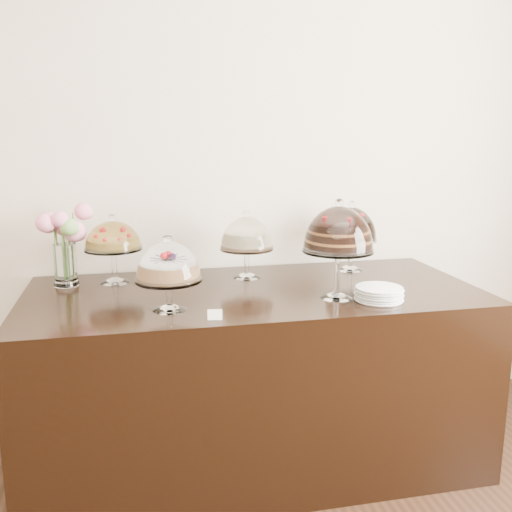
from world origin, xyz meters
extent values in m
cube|color=beige|center=(0.00, 3.00, 1.50)|extent=(5.00, 0.04, 3.00)
cube|color=black|center=(0.33, 2.45, 0.45)|extent=(2.20, 1.00, 0.90)
cone|color=white|center=(-0.09, 2.21, 0.91)|extent=(0.15, 0.15, 0.02)
cylinder|color=white|center=(-0.09, 2.21, 0.98)|extent=(0.03, 0.03, 0.10)
cylinder|color=white|center=(-0.09, 2.21, 1.04)|extent=(0.28, 0.28, 0.01)
cylinder|color=tan|center=(-0.09, 2.21, 1.07)|extent=(0.23, 0.23, 0.07)
sphere|color=red|center=(-0.03, 2.23, 1.12)|extent=(0.02, 0.02, 0.02)
sphere|color=red|center=(-0.14, 2.25, 1.12)|extent=(0.02, 0.02, 0.02)
sphere|color=red|center=(-0.11, 2.15, 1.12)|extent=(0.02, 0.02, 0.02)
sphere|color=white|center=(-0.09, 2.21, 1.22)|extent=(0.04, 0.04, 0.04)
cone|color=white|center=(0.68, 2.23, 0.91)|extent=(0.15, 0.15, 0.02)
cylinder|color=white|center=(0.68, 2.23, 1.02)|extent=(0.03, 0.03, 0.20)
cylinder|color=white|center=(0.68, 2.23, 1.13)|extent=(0.33, 0.33, 0.01)
cylinder|color=black|center=(0.68, 2.23, 1.19)|extent=(0.25, 0.25, 0.12)
sphere|color=red|center=(0.75, 2.25, 1.26)|extent=(0.02, 0.02, 0.02)
sphere|color=red|center=(0.66, 2.30, 1.26)|extent=(0.02, 0.02, 0.02)
sphere|color=red|center=(0.61, 2.21, 1.26)|extent=(0.02, 0.02, 0.02)
sphere|color=red|center=(0.70, 2.17, 1.26)|extent=(0.02, 0.02, 0.02)
sphere|color=white|center=(0.68, 2.23, 1.34)|extent=(0.04, 0.04, 0.04)
cone|color=white|center=(0.35, 2.70, 0.91)|extent=(0.15, 0.15, 0.02)
cylinder|color=white|center=(0.35, 2.70, 0.99)|extent=(0.03, 0.03, 0.13)
cylinder|color=white|center=(0.35, 2.70, 1.06)|extent=(0.28, 0.28, 0.01)
cylinder|color=#FBECC2|center=(0.35, 2.70, 1.10)|extent=(0.23, 0.23, 0.08)
sphere|color=white|center=(0.35, 2.70, 1.24)|extent=(0.04, 0.04, 0.04)
cone|color=white|center=(0.94, 2.74, 0.91)|extent=(0.15, 0.15, 0.02)
cylinder|color=white|center=(0.94, 2.74, 1.00)|extent=(0.03, 0.03, 0.14)
cylinder|color=white|center=(0.94, 2.74, 1.07)|extent=(0.29, 0.29, 0.01)
cylinder|color=black|center=(0.94, 2.74, 1.12)|extent=(0.23, 0.23, 0.09)
sphere|color=red|center=(1.01, 2.76, 1.17)|extent=(0.02, 0.02, 0.02)
sphere|color=red|center=(0.90, 2.78, 1.17)|extent=(0.02, 0.02, 0.02)
sphere|color=red|center=(0.93, 2.68, 1.17)|extent=(0.02, 0.02, 0.02)
sphere|color=white|center=(0.94, 2.74, 1.27)|extent=(0.04, 0.04, 0.04)
cone|color=white|center=(-0.34, 2.74, 0.91)|extent=(0.15, 0.15, 0.02)
cylinder|color=white|center=(-0.34, 2.74, 1.00)|extent=(0.03, 0.03, 0.15)
cylinder|color=white|center=(-0.34, 2.74, 1.08)|extent=(0.29, 0.29, 0.01)
cylinder|color=#B78E35|center=(-0.34, 2.74, 1.10)|extent=(0.23, 0.23, 0.04)
sphere|color=red|center=(-0.28, 2.76, 1.13)|extent=(0.02, 0.02, 0.02)
sphere|color=red|center=(-0.32, 2.80, 1.13)|extent=(0.02, 0.02, 0.02)
sphere|color=red|center=(-0.38, 2.78, 1.13)|extent=(0.02, 0.02, 0.02)
sphere|color=red|center=(-0.40, 2.72, 1.13)|extent=(0.02, 0.02, 0.02)
sphere|color=red|center=(-0.35, 2.68, 1.13)|extent=(0.02, 0.02, 0.02)
sphere|color=red|center=(-0.29, 2.70, 1.13)|extent=(0.02, 0.02, 0.02)
sphere|color=white|center=(-0.34, 2.74, 1.23)|extent=(0.04, 0.04, 0.04)
cylinder|color=white|center=(-0.57, 2.73, 1.01)|extent=(0.11, 0.11, 0.21)
cylinder|color=#476B2D|center=(-0.55, 2.73, 1.06)|extent=(0.01, 0.01, 0.23)
sphere|color=pink|center=(-0.52, 2.74, 1.17)|extent=(0.11, 0.11, 0.11)
cylinder|color=#476B2D|center=(-0.53, 2.78, 1.10)|extent=(0.01, 0.01, 0.32)
sphere|color=pink|center=(-0.48, 2.82, 1.26)|extent=(0.09, 0.09, 0.09)
cylinder|color=#476B2D|center=(-0.58, 2.76, 1.07)|extent=(0.01, 0.01, 0.26)
sphere|color=pink|center=(-0.58, 2.78, 1.20)|extent=(0.10, 0.10, 0.10)
cylinder|color=#476B2D|center=(-0.61, 2.75, 1.08)|extent=(0.01, 0.01, 0.28)
sphere|color=pink|center=(-0.65, 2.76, 1.22)|extent=(0.11, 0.11, 0.11)
cylinder|color=#476B2D|center=(-0.61, 2.70, 1.08)|extent=(0.01, 0.01, 0.29)
sphere|color=pink|center=(-0.65, 2.68, 1.23)|extent=(0.09, 0.09, 0.09)
cylinder|color=#476B2D|center=(-0.57, 2.70, 1.09)|extent=(0.01, 0.01, 0.31)
sphere|color=pink|center=(-0.58, 2.67, 1.25)|extent=(0.08, 0.08, 0.08)
cylinder|color=#476B2D|center=(-0.56, 2.70, 1.07)|extent=(0.01, 0.01, 0.27)
sphere|color=#72A34F|center=(-0.54, 2.67, 1.21)|extent=(0.09, 0.09, 0.09)
cylinder|color=white|center=(0.86, 2.15, 0.90)|extent=(0.22, 0.22, 0.01)
cylinder|color=white|center=(0.86, 2.15, 0.92)|extent=(0.21, 0.21, 0.01)
cylinder|color=white|center=(0.86, 2.15, 0.93)|extent=(0.22, 0.22, 0.01)
cylinder|color=white|center=(0.86, 2.15, 0.94)|extent=(0.21, 0.21, 0.01)
cylinder|color=white|center=(0.86, 2.15, 0.95)|extent=(0.22, 0.22, 0.01)
cylinder|color=white|center=(0.86, 2.15, 0.96)|extent=(0.21, 0.21, 0.01)
cube|color=white|center=(0.08, 2.04, 0.92)|extent=(0.06, 0.02, 0.04)
camera|label=1|loc=(-0.23, -0.18, 1.65)|focal=40.00mm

